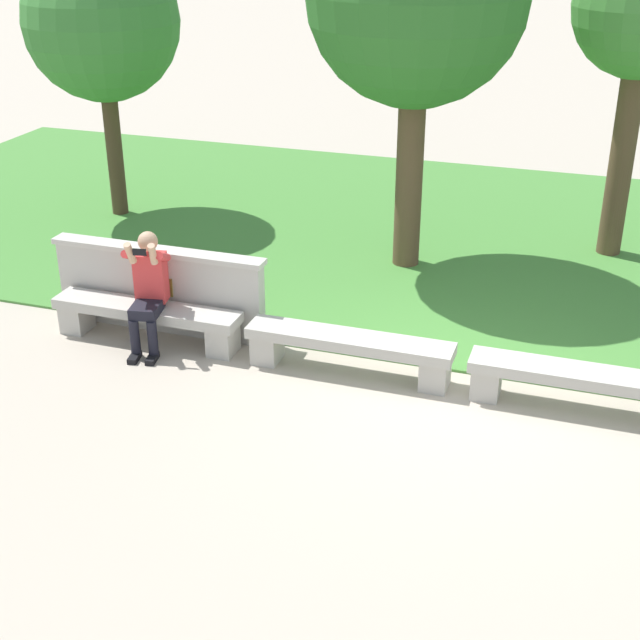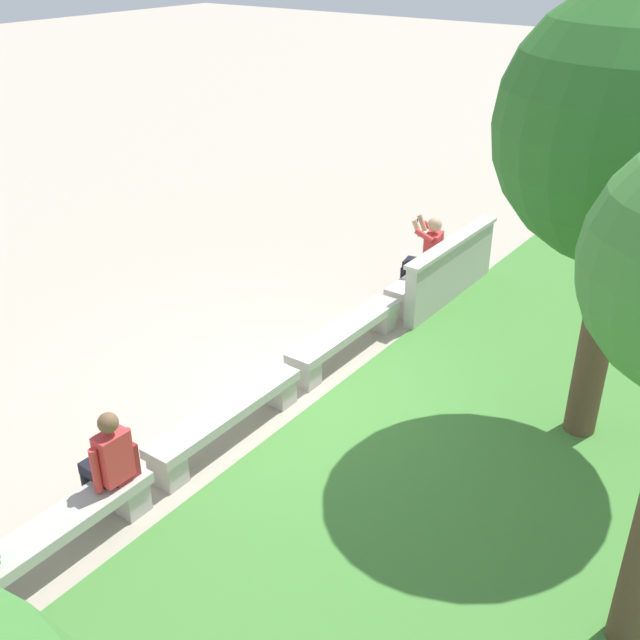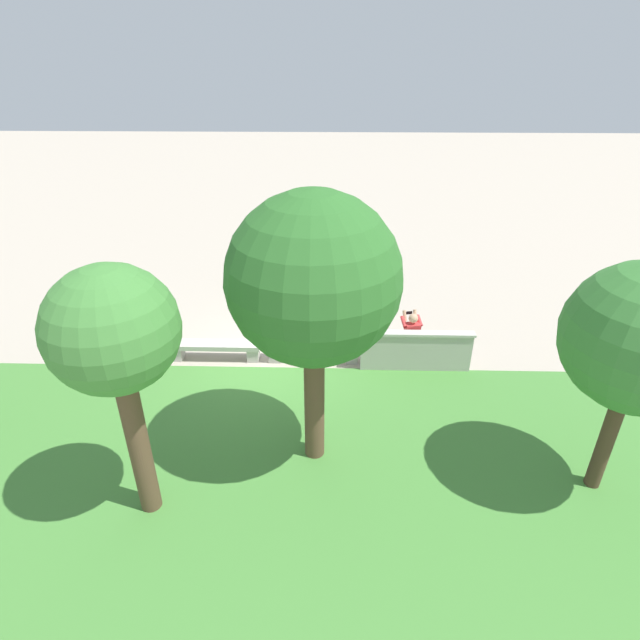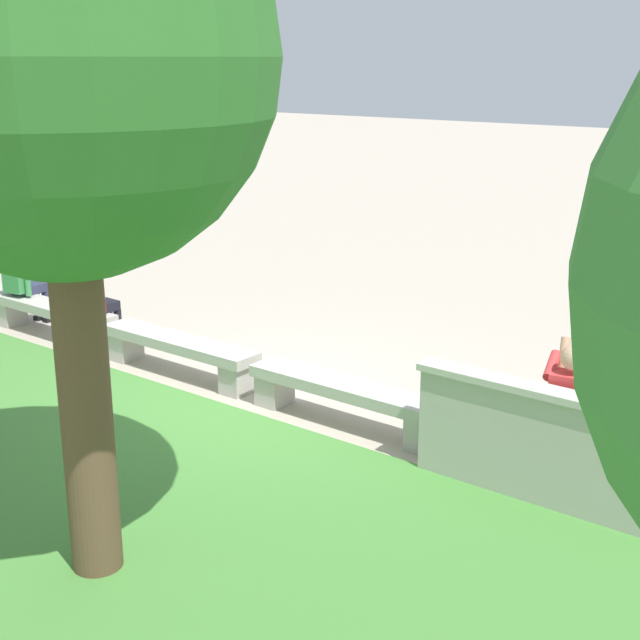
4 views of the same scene
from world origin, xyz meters
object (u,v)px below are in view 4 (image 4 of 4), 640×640
object	(u,v)px
bench_near	(345,396)
backpack	(92,302)
bench_main	(576,460)
person_distant	(93,296)
bench_mid	(178,350)
person_companion	(22,279)
person_photographer	(572,407)
tree_far_back	(58,63)
bench_far	(52,314)

from	to	relation	value
bench_near	backpack	size ratio (longest dim) A/B	5.19
bench_main	person_distant	distance (m)	6.38
bench_mid	person_companion	size ratio (longest dim) A/B	1.76
person_distant	person_companion	world-z (taller)	same
bench_near	bench_mid	size ratio (longest dim) A/B	1.00
person_photographer	tree_far_back	xyz separation A→B (m)	(2.14, 3.28, 2.77)
bench_near	tree_far_back	xyz separation A→B (m)	(-0.15, 3.20, 3.20)
bench_main	person_companion	world-z (taller)	person_companion
person_companion	bench_far	bearing A→B (deg)	174.57
bench_far	person_distant	distance (m)	0.88
bench_far	person_companion	size ratio (longest dim) A/B	1.76
person_companion	person_distant	bearing A→B (deg)	-179.97
bench_mid	backpack	distance (m)	1.53
person_distant	bench_near	bearing A→B (deg)	179.04
bench_near	bench_far	bearing A→B (deg)	0.00
person_companion	backpack	bearing A→B (deg)	177.16
person_distant	person_companion	bearing A→B (deg)	0.03
person_photographer	tree_far_back	world-z (taller)	tree_far_back
bench_near	person_distant	world-z (taller)	person_distant
bench_far	tree_far_back	distance (m)	6.69
bench_near	bench_main	bearing A→B (deg)	180.00
person_companion	bench_mid	bearing A→B (deg)	178.78
bench_main	bench_far	xyz separation A→B (m)	(7.16, 0.00, 0.00)
bench_main	bench_far	bearing A→B (deg)	0.00
backpack	person_companion	bearing A→B (deg)	-2.84
bench_main	bench_near	size ratio (longest dim) A/B	1.00
bench_main	person_companion	size ratio (longest dim) A/B	1.76
bench_near	bench_mid	xyz separation A→B (m)	(2.39, 0.00, 0.00)
person_distant	backpack	size ratio (longest dim) A/B	2.94
person_photographer	person_companion	distance (m)	7.76
bench_main	person_photographer	world-z (taller)	person_photographer
bench_far	person_companion	xyz separation A→B (m)	(0.69, -0.07, 0.36)
bench_main	bench_mid	size ratio (longest dim) A/B	1.00
bench_main	bench_mid	xyz separation A→B (m)	(4.78, 0.00, 0.00)
bench_near	tree_far_back	size ratio (longest dim) A/B	0.45
tree_far_back	bench_mid	bearing A→B (deg)	-51.59
person_photographer	bench_mid	bearing A→B (deg)	0.93
person_photographer	person_distant	xyz separation A→B (m)	(6.27, 0.01, -0.06)
tree_far_back	person_distant	bearing A→B (deg)	-38.35
person_distant	backpack	bearing A→B (deg)	138.85
person_distant	person_photographer	bearing A→B (deg)	-179.91
bench_far	person_distant	world-z (taller)	person_distant
bench_near	bench_mid	distance (m)	2.39
bench_near	bench_far	distance (m)	4.78
bench_far	person_companion	bearing A→B (deg)	-5.43
person_distant	bench_far	bearing A→B (deg)	4.76
bench_main	bench_far	world-z (taller)	same
bench_far	person_distant	xyz separation A→B (m)	(-0.80, -0.07, 0.36)
bench_far	bench_mid	bearing A→B (deg)	180.00
person_photographer	backpack	world-z (taller)	person_photographer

